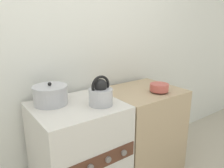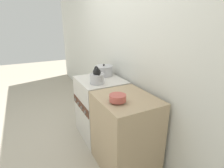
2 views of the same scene
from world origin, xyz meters
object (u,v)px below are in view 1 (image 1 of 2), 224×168
at_px(cooking_pot, 51,95).
at_px(enamel_bowl, 159,87).
at_px(kettle, 101,94).
at_px(stove, 79,155).

bearing_deg(cooking_pot, enamel_bowl, -16.71).
bearing_deg(kettle, cooking_pot, 141.67).
height_order(kettle, cooking_pot, kettle).
relative_size(stove, enamel_bowl, 5.24).
bearing_deg(enamel_bowl, cooking_pot, 163.29).
bearing_deg(stove, enamel_bowl, -10.50).
bearing_deg(stove, cooking_pot, 138.61).
bearing_deg(cooking_pot, kettle, -38.33).
distance_m(kettle, enamel_bowl, 0.59).
distance_m(cooking_pot, enamel_bowl, 0.92).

